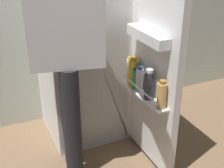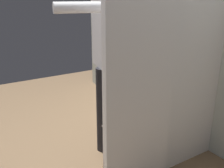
{
  "view_description": "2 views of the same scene",
  "coord_description": "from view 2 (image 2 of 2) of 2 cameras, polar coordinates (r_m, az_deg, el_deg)",
  "views": [
    {
      "loc": [
        -0.76,
        -1.74,
        1.61
      ],
      "look_at": [
        0.02,
        -0.02,
        0.7
      ],
      "focal_mm": 49.88,
      "sensor_mm": 36.0,
      "label": 1
    },
    {
      "loc": [
        1.7,
        -1.12,
        1.48
      ],
      "look_at": [
        -0.05,
        -0.04,
        0.77
      ],
      "focal_mm": 41.27,
      "sensor_mm": 36.0,
      "label": 2
    }
  ],
  "objects": [
    {
      "name": "refrigerator",
      "position": [
        2.41,
        12.28,
        4.36
      ],
      "size": [
        0.67,
        1.22,
        1.77
      ],
      "color": "white",
      "rests_on": "ground_plane"
    },
    {
      "name": "person",
      "position": [
        2.32,
        -0.21,
        8.04
      ],
      "size": [
        0.58,
        0.84,
        1.71
      ],
      "color": "black",
      "rests_on": "ground_plane"
    },
    {
      "name": "kitchen_wall",
      "position": [
        2.66,
        19.32,
        14.78
      ],
      "size": [
        4.4,
        0.1,
        2.65
      ],
      "primitive_type": "cube",
      "color": "beige",
      "rests_on": "ground_plane"
    },
    {
      "name": "ground_plane",
      "position": [
        2.51,
        1.44,
        -17.0
      ],
      "size": [
        5.87,
        5.87,
        0.0
      ],
      "primitive_type": "plane",
      "color": "brown"
    }
  ]
}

